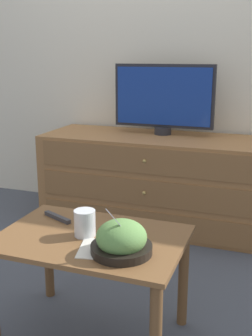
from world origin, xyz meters
TOP-DOWN VIEW (x-y plane):
  - ground_plane at (0.00, 0.00)m, footprint 12.00×12.00m
  - wall_back at (0.00, 0.03)m, footprint 12.00×0.05m
  - dresser at (0.07, -0.31)m, footprint 1.58×0.58m
  - tv at (0.08, -0.21)m, footprint 0.70×0.12m
  - coffee_table at (0.17, -1.62)m, footprint 0.75×0.51m
  - takeout_bowl at (0.34, -1.71)m, footprint 0.23×0.23m
  - drink_cup at (0.14, -1.62)m, footprint 0.09×0.09m
  - napkin at (0.26, -1.71)m, footprint 0.21×0.21m
  - remote_control at (-0.05, -1.50)m, footprint 0.16×0.09m

SIDE VIEW (x-z plane):
  - ground_plane at x=0.00m, z-range 0.00..0.00m
  - dresser at x=0.07m, z-range 0.00..0.63m
  - coffee_table at x=0.17m, z-range 0.15..0.62m
  - napkin at x=0.26m, z-range 0.47..0.47m
  - remote_control at x=-0.05m, z-range 0.47..0.48m
  - drink_cup at x=0.14m, z-range 0.46..0.57m
  - takeout_bowl at x=0.34m, z-range 0.42..0.61m
  - tv at x=0.08m, z-range 0.65..1.13m
  - wall_back at x=0.00m, z-range 0.00..2.60m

